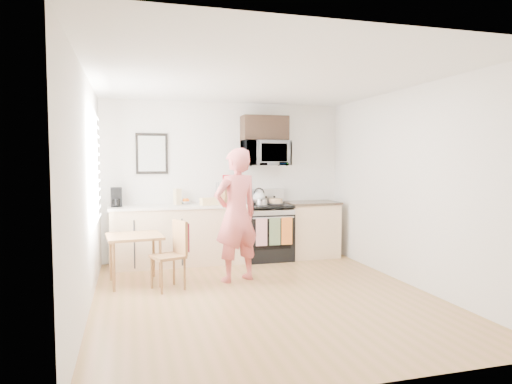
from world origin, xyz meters
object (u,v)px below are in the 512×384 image
object	(u,v)px
person	(236,215)
cake	(276,202)
range	(267,233)
microwave	(265,153)
chair	(177,245)
dining_table	(135,241)

from	to	relation	value
person	cake	xyz separation A→B (m)	(0.92, 1.11, 0.06)
range	cake	size ratio (longest dim) A/B	4.34
range	person	world-z (taller)	person
microwave	chair	xyz separation A→B (m)	(-1.61, -1.42, -1.20)
dining_table	chair	bearing A→B (deg)	-33.22
dining_table	range	bearing A→B (deg)	24.54
range	chair	xyz separation A→B (m)	(-1.61, -1.31, 0.13)
microwave	dining_table	size ratio (longest dim) A/B	1.08
person	cake	bearing A→B (deg)	-148.37
cake	dining_table	bearing A→B (deg)	-158.28
cake	range	bearing A→B (deg)	150.34
dining_table	microwave	bearing A→B (deg)	26.82
person	dining_table	size ratio (longest dim) A/B	2.58
dining_table	cake	size ratio (longest dim) A/B	2.62
range	microwave	size ratio (longest dim) A/B	1.53
microwave	chair	size ratio (longest dim) A/B	0.87
microwave	cake	world-z (taller)	microwave
range	microwave	bearing A→B (deg)	90.06
chair	range	bearing A→B (deg)	19.07
chair	microwave	bearing A→B (deg)	21.23
range	cake	bearing A→B (deg)	-29.66
microwave	person	size ratio (longest dim) A/B	0.42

